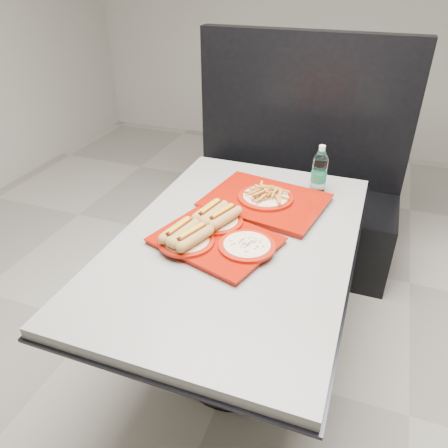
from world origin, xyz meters
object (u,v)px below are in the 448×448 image
(booth_bench, at_px, (291,194))
(tray_near, at_px, (213,234))
(diner_table, at_px, (236,270))
(tray_far, at_px, (266,199))
(water_bottle, at_px, (319,172))

(booth_bench, height_order, tray_near, booth_bench)
(diner_table, distance_m, tray_far, 0.35)
(diner_table, xyz_separation_m, tray_far, (0.04, 0.29, 0.19))
(booth_bench, height_order, tray_far, booth_bench)
(tray_far, distance_m, water_bottle, 0.30)
(tray_near, distance_m, water_bottle, 0.65)
(tray_near, height_order, tray_far, tray_far)
(diner_table, distance_m, water_bottle, 0.61)
(booth_bench, relative_size, tray_far, 2.40)
(tray_far, bearing_deg, tray_near, -107.30)
(diner_table, height_order, tray_far, tray_far)
(tray_near, bearing_deg, tray_far, 72.70)
(tray_near, height_order, water_bottle, water_bottle)
(water_bottle, bearing_deg, diner_table, -114.58)
(diner_table, xyz_separation_m, water_bottle, (0.23, 0.50, 0.26))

